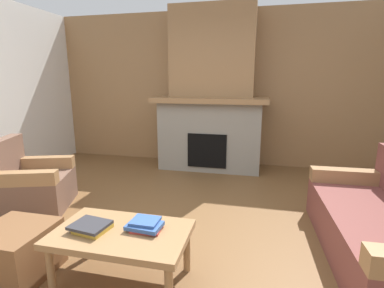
{
  "coord_description": "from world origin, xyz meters",
  "views": [
    {
      "loc": [
        0.8,
        -2.31,
        1.52
      ],
      "look_at": [
        0.04,
        0.97,
        0.77
      ],
      "focal_mm": 27.14,
      "sensor_mm": 36.0,
      "label": 1
    }
  ],
  "objects_px": {
    "fireplace": "(211,101)",
    "ottoman": "(16,252)",
    "coffee_table": "(122,237)",
    "armchair": "(30,184)"
  },
  "relations": [
    {
      "from": "fireplace",
      "to": "ottoman",
      "type": "xyz_separation_m",
      "value": [
        -1.01,
        -3.26,
        -0.96
      ]
    },
    {
      "from": "fireplace",
      "to": "coffee_table",
      "type": "xyz_separation_m",
      "value": [
        -0.15,
        -3.15,
        -0.79
      ]
    },
    {
      "from": "armchair",
      "to": "ottoman",
      "type": "relative_size",
      "value": 1.86
    },
    {
      "from": "fireplace",
      "to": "armchair",
      "type": "distance_m",
      "value": 2.97
    },
    {
      "from": "fireplace",
      "to": "coffee_table",
      "type": "bearing_deg",
      "value": -92.71
    },
    {
      "from": "armchair",
      "to": "coffee_table",
      "type": "xyz_separation_m",
      "value": [
        1.68,
        -0.98,
        0.08
      ]
    },
    {
      "from": "coffee_table",
      "to": "fireplace",
      "type": "bearing_deg",
      "value": 87.29
    },
    {
      "from": "coffee_table",
      "to": "ottoman",
      "type": "relative_size",
      "value": 1.92
    },
    {
      "from": "fireplace",
      "to": "ottoman",
      "type": "bearing_deg",
      "value": -107.15
    },
    {
      "from": "armchair",
      "to": "coffee_table",
      "type": "bearing_deg",
      "value": -30.3
    }
  ]
}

